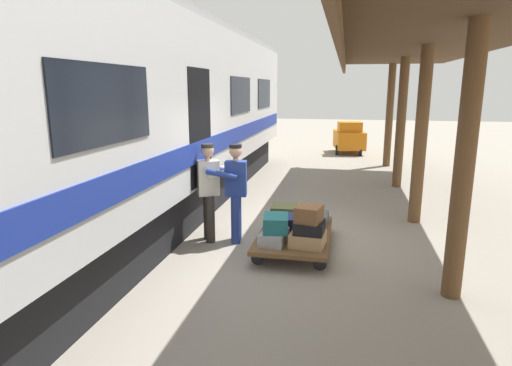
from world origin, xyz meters
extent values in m
plane|color=gray|center=(0.00, 0.00, 0.00)|extent=(60.00, 60.00, 0.00)
cylinder|color=brown|center=(-2.05, -8.00, 1.70)|extent=(0.24, 0.24, 3.40)
cylinder|color=brown|center=(-2.05, -4.80, 1.70)|extent=(0.24, 0.24, 3.40)
cylinder|color=brown|center=(-2.05, -1.60, 1.70)|extent=(0.24, 0.24, 3.40)
cylinder|color=brown|center=(-2.05, 1.60, 1.70)|extent=(0.24, 0.24, 3.40)
cube|color=#432E1A|center=(-2.05, 0.00, 3.48)|extent=(3.20, 16.79, 0.16)
cube|color=brown|center=(-0.50, 0.00, 3.25)|extent=(0.08, 16.79, 0.30)
cube|color=silver|center=(3.34, 0.00, 2.35)|extent=(3.00, 16.85, 2.90)
cube|color=black|center=(3.34, 0.00, 0.45)|extent=(2.55, 16.01, 0.90)
cube|color=#99999E|center=(3.34, 0.00, 3.90)|extent=(2.76, 16.52, 0.20)
cube|color=navy|center=(1.83, 0.00, 1.55)|extent=(0.03, 16.52, 0.36)
cube|color=black|center=(1.83, -5.90, 2.45)|extent=(0.02, 1.85, 0.84)
cube|color=black|center=(1.83, -2.95, 2.45)|extent=(0.02, 1.85, 0.84)
cube|color=black|center=(1.83, 2.95, 2.45)|extent=(0.02, 1.85, 0.84)
cube|color=black|center=(1.89, 0.00, 1.95)|extent=(0.12, 1.10, 2.00)
cube|color=brown|center=(0.12, 0.32, 0.24)|extent=(1.16, 2.04, 0.07)
cylinder|color=black|center=(-0.34, 1.13, 0.10)|extent=(0.20, 0.05, 0.20)
cylinder|color=black|center=(0.58, 1.13, 0.10)|extent=(0.20, 0.05, 0.20)
cylinder|color=black|center=(-0.34, -0.50, 0.10)|extent=(0.20, 0.05, 0.20)
cylinder|color=black|center=(0.58, -0.50, 0.10)|extent=(0.20, 0.05, 0.20)
cube|color=navy|center=(0.38, 0.32, 0.41)|extent=(0.51, 0.51, 0.27)
cube|color=#4C515B|center=(-0.14, -0.24, 0.36)|extent=(0.52, 0.61, 0.17)
cube|color=tan|center=(-0.14, 0.88, 0.38)|extent=(0.56, 0.55, 0.21)
cube|color=maroon|center=(-0.14, 0.32, 0.40)|extent=(0.42, 0.54, 0.25)
cube|color=brown|center=(0.38, -0.24, 0.42)|extent=(0.47, 0.47, 0.29)
cube|color=#9EA0A5|center=(0.38, 0.88, 0.36)|extent=(0.42, 0.60, 0.19)
cube|color=black|center=(-0.16, 0.89, 0.57)|extent=(0.46, 0.50, 0.17)
cube|color=brown|center=(-0.15, 0.89, 0.78)|extent=(0.43, 0.47, 0.24)
cube|color=#1E666B|center=(0.36, 0.84, 0.58)|extent=(0.44, 0.55, 0.24)
cylinder|color=navy|center=(1.17, 0.11, 0.41)|extent=(0.16, 0.16, 0.82)
cylinder|color=navy|center=(1.14, 0.31, 0.41)|extent=(0.16, 0.16, 0.82)
cube|color=navy|center=(1.15, 0.21, 1.12)|extent=(0.39, 0.27, 0.60)
cylinder|color=tan|center=(1.15, 0.21, 1.45)|extent=(0.09, 0.09, 0.06)
sphere|color=tan|center=(1.15, 0.21, 1.59)|extent=(0.22, 0.22, 0.22)
cylinder|color=black|center=(1.15, 0.21, 1.67)|extent=(0.21, 0.21, 0.06)
cylinder|color=navy|center=(1.39, 0.08, 1.22)|extent=(0.54, 0.17, 0.21)
cylinder|color=navy|center=(1.35, 0.40, 1.22)|extent=(0.54, 0.17, 0.21)
cylinder|color=#332D28|center=(1.58, 0.35, 0.41)|extent=(0.16, 0.16, 0.82)
cylinder|color=#332D28|center=(1.68, 0.17, 0.41)|extent=(0.16, 0.16, 0.82)
cube|color=silver|center=(1.63, 0.26, 1.12)|extent=(0.42, 0.37, 0.60)
cylinder|color=tan|center=(1.63, 0.26, 1.45)|extent=(0.09, 0.09, 0.06)
sphere|color=tan|center=(1.63, 0.26, 1.59)|extent=(0.22, 0.22, 0.22)
cylinder|color=#332D28|center=(1.63, 0.26, 1.67)|extent=(0.21, 0.21, 0.06)
cylinder|color=silver|center=(1.36, 0.29, 1.22)|extent=(0.51, 0.34, 0.21)
cylinder|color=silver|center=(1.51, 0.01, 1.22)|extent=(0.51, 0.34, 0.21)
cube|color=orange|center=(-0.79, -10.75, 0.55)|extent=(1.34, 1.84, 0.70)
cube|color=orange|center=(-0.79, -10.40, 1.05)|extent=(0.99, 0.83, 0.50)
cylinder|color=black|center=(-1.24, -10.15, 0.20)|extent=(0.12, 0.40, 0.40)
cylinder|color=black|center=(-0.34, -10.15, 0.20)|extent=(0.12, 0.40, 0.40)
cylinder|color=black|center=(-1.24, -11.35, 0.20)|extent=(0.12, 0.40, 0.40)
cylinder|color=black|center=(-0.34, -11.35, 0.20)|extent=(0.12, 0.40, 0.40)
camera|label=1|loc=(-0.63, 7.08, 2.62)|focal=30.03mm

